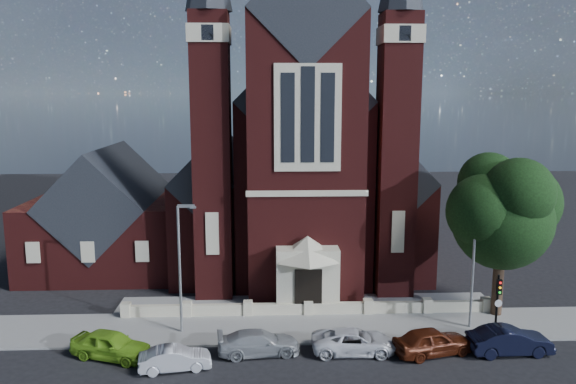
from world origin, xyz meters
name	(u,v)px	position (x,y,z in m)	size (l,w,h in m)	color
ground	(300,275)	(0.00, 15.00, 0.00)	(120.00, 120.00, 0.00)	black
pavement_strip	(310,328)	(0.00, 4.50, 0.00)	(60.00, 5.00, 0.12)	gray
forecourt_paving	(306,304)	(0.00, 8.50, 0.00)	(26.00, 3.00, 0.14)	gray
forecourt_wall	(308,315)	(0.00, 6.50, 0.00)	(24.00, 0.40, 0.90)	#BBB295
church	(295,163)	(0.00, 22.94, 8.19)	(20.01, 34.90, 29.20)	#481413
parish_hall	(110,220)	(-16.00, 18.00, 4.01)	(12.00, 12.20, 10.24)	#481413
street_tree	(506,214)	(12.60, 5.71, 6.96)	(6.40, 6.60, 10.70)	black
street_lamp_left	(181,261)	(-7.91, 4.00, 4.60)	(1.16, 0.22, 8.09)	gray
street_lamp_right	(475,258)	(10.09, 4.00, 4.60)	(1.16, 0.22, 8.09)	gray
traffic_signal	(498,298)	(11.00, 2.43, 2.58)	(0.28, 0.42, 4.00)	black
car_lime_van	(111,345)	(-11.46, 0.87, 0.77)	(1.82, 4.53, 1.54)	#78B624
car_silver_a	(175,359)	(-7.67, -0.66, 0.63)	(1.33, 3.81, 1.26)	#B3B6BC
car_silver_b	(259,343)	(-3.21, 1.01, 0.68)	(1.89, 4.66, 1.35)	#929598
car_white_suv	(354,341)	(2.20, 0.98, 0.67)	(2.23, 4.83, 1.34)	white
car_dark_red	(432,341)	(6.58, 0.59, 0.77)	(1.82, 4.53, 1.54)	#4D1C0D
car_navy	(509,341)	(10.99, 0.50, 0.77)	(1.63, 4.69, 1.54)	black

